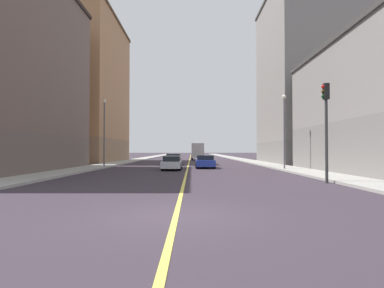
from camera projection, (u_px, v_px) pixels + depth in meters
ground_plane at (175, 215)px, 8.50m from camera, size 400.00×400.00×0.00m
sidewalk_left at (239, 159)px, 57.54m from camera, size 2.88×168.00×0.15m
sidewalk_right at (137, 159)px, 57.44m from camera, size 2.88×168.00×0.15m
lane_center_stripe at (188, 160)px, 57.49m from camera, size 0.16×154.00×0.01m
building_left_mid at (308, 79)px, 42.80m from camera, size 12.22×15.73×24.02m
building_right_midblock at (78, 90)px, 47.07m from camera, size 12.22×18.43×22.46m
traffic_light_left_near at (324, 118)px, 16.86m from camera, size 0.40×0.32×5.59m
street_lamp_left_near at (283, 124)px, 27.80m from camera, size 0.36×0.36×6.82m
street_lamp_right_near at (103, 126)px, 32.21m from camera, size 0.36×0.36×7.15m
car_white at (172, 160)px, 36.70m from camera, size 1.95×4.30×1.41m
car_blue at (204, 162)px, 30.86m from camera, size 1.96×3.94×1.32m
car_silver at (171, 163)px, 28.23m from camera, size 1.79×4.52×1.30m
box_truck at (196, 151)px, 56.53m from camera, size 2.34×7.24×3.08m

